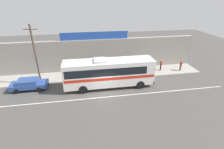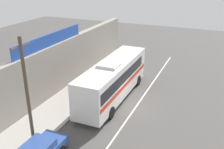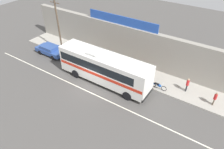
{
  "view_description": "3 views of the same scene",
  "coord_description": "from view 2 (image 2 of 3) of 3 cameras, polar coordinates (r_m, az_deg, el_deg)",
  "views": [
    {
      "loc": [
        -2.05,
        -17.33,
        10.86
      ],
      "look_at": [
        1.34,
        2.67,
        1.17
      ],
      "focal_mm": 27.24,
      "sensor_mm": 36.0,
      "label": 1
    },
    {
      "loc": [
        -19.19,
        -6.8,
        11.36
      ],
      "look_at": [
        1.97,
        2.32,
        1.86
      ],
      "focal_mm": 41.57,
      "sensor_mm": 36.0,
      "label": 2
    },
    {
      "loc": [
        12.05,
        -13.73,
        15.08
      ],
      "look_at": [
        2.12,
        1.3,
        1.79
      ],
      "focal_mm": 33.05,
      "sensor_mm": 36.0,
      "label": 3
    }
  ],
  "objects": [
    {
      "name": "storefront_billboard",
      "position": [
        24.24,
        -13.4,
        7.45
      ],
      "size": [
        9.78,
        0.12,
        1.1
      ],
      "primitive_type": "cube",
      "color": "#234CAD",
      "rests_on": "storefront_facade"
    },
    {
      "name": "motorcycle_black",
      "position": [
        29.91,
        0.98,
        1.25
      ],
      "size": [
        1.89,
        0.56,
        0.94
      ],
      "color": "black",
      "rests_on": "sidewalk_slab"
    },
    {
      "name": "utility_pole",
      "position": [
        17.02,
        -18.14,
        -4.09
      ],
      "size": [
        1.6,
        0.22,
        7.62
      ],
      "color": "brown",
      "rests_on": "sidewalk_slab"
    },
    {
      "name": "motorcycle_red",
      "position": [
        28.14,
        -0.55,
        -0.14
      ],
      "size": [
        1.9,
        0.56,
        0.94
      ],
      "color": "black",
      "rests_on": "sidewalk_slab"
    },
    {
      "name": "intercity_bus",
      "position": [
        23.54,
        0.25,
        -0.84
      ],
      "size": [
        11.12,
        2.66,
        3.78
      ],
      "color": "white",
      "rests_on": "ground_plane"
    },
    {
      "name": "pedestrian_far_right",
      "position": [
        35.0,
        3.4,
        5.24
      ],
      "size": [
        0.3,
        0.48,
        1.58
      ],
      "color": "brown",
      "rests_on": "sidewalk_slab"
    },
    {
      "name": "storefront_facade",
      "position": [
        25.46,
        -12.24,
        1.28
      ],
      "size": [
        30.0,
        0.7,
        4.8
      ],
      "primitive_type": "cube",
      "color": "gray",
      "rests_on": "ground_plane"
    },
    {
      "name": "ground_plane",
      "position": [
        23.31,
        3.35,
        -6.8
      ],
      "size": [
        70.0,
        70.0,
        0.0
      ],
      "primitive_type": "plane",
      "color": "#4F4C49"
    },
    {
      "name": "pedestrian_by_curb",
      "position": [
        32.57,
        0.61,
        4.07
      ],
      "size": [
        0.3,
        0.48,
        1.67
      ],
      "color": "black",
      "rests_on": "sidewalk_slab"
    },
    {
      "name": "sidewalk_slab",
      "position": [
        25.29,
        -7.8,
        -4.33
      ],
      "size": [
        30.0,
        3.6,
        0.14
      ],
      "primitive_type": "cube",
      "color": "#A8A399",
      "rests_on": "ground_plane"
    },
    {
      "name": "road_center_stripe",
      "position": [
        23.09,
        5.23,
        -7.15
      ],
      "size": [
        30.0,
        0.14,
        0.01
      ],
      "primitive_type": "cube",
      "color": "silver",
      "rests_on": "ground_plane"
    }
  ]
}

